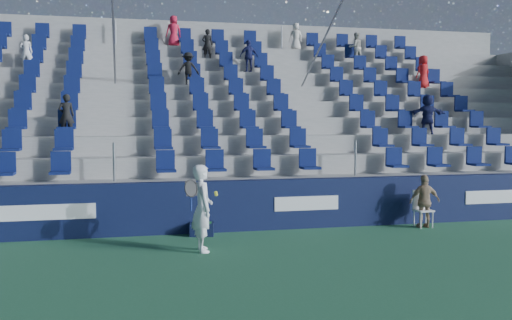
{
  "coord_description": "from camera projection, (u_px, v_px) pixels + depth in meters",
  "views": [
    {
      "loc": [
        -2.77,
        -9.99,
        2.62
      ],
      "look_at": [
        0.2,
        2.8,
        1.7
      ],
      "focal_mm": 40.0,
      "sensor_mm": 36.0,
      "label": 1
    }
  ],
  "objects": [
    {
      "name": "grandstand",
      "position": [
        212.0,
        135.0,
        18.37
      ],
      "size": [
        24.0,
        8.17,
        6.63
      ],
      "color": "#A2A29D",
      "rests_on": "ground"
    },
    {
      "name": "ball_bin",
      "position": [
        202.0,
        228.0,
        12.93
      ],
      "size": [
        0.59,
        0.45,
        0.3
      ],
      "color": "#0E1533",
      "rests_on": "ground"
    },
    {
      "name": "line_judge",
      "position": [
        425.0,
        201.0,
        13.88
      ],
      "size": [
        0.78,
        0.38,
        1.3
      ],
      "primitive_type": "imported",
      "rotation": [
        0.0,
        0.0,
        3.06
      ],
      "color": "tan",
      "rests_on": "ground"
    },
    {
      "name": "ground",
      "position": [
        280.0,
        262.0,
        10.51
      ],
      "size": [
        70.0,
        70.0,
        0.0
      ],
      "primitive_type": "plane",
      "color": "#2A6442",
      "rests_on": "ground"
    },
    {
      "name": "tennis_player",
      "position": [
        202.0,
        208.0,
        11.34
      ],
      "size": [
        0.69,
        0.66,
        1.74
      ],
      "color": "white",
      "rests_on": "ground"
    },
    {
      "name": "sponsor_wall",
      "position": [
        245.0,
        205.0,
        13.53
      ],
      "size": [
        24.0,
        0.32,
        1.2
      ],
      "color": "#0F1639",
      "rests_on": "ground"
    },
    {
      "name": "line_judge_chair",
      "position": [
        422.0,
        206.0,
        14.03
      ],
      "size": [
        0.42,
        0.43,
        0.9
      ],
      "color": "white",
      "rests_on": "ground"
    }
  ]
}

